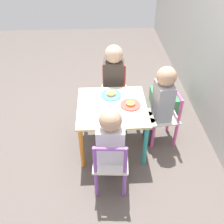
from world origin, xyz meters
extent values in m
plane|color=#5B514C|center=(0.00, 0.00, 0.00)|extent=(6.00, 6.00, 0.00)
cube|color=beige|center=(0.00, 0.00, 0.43)|extent=(0.59, 0.59, 0.02)
cylinder|color=#387AD1|center=(-0.26, -0.26, 0.21)|extent=(0.04, 0.04, 0.42)
cylinder|color=orange|center=(0.26, -0.26, 0.21)|extent=(0.04, 0.04, 0.42)
cylinder|color=green|center=(-0.26, 0.26, 0.21)|extent=(0.04, 0.04, 0.42)
cylinder|color=teal|center=(0.26, 0.26, 0.21)|extent=(0.04, 0.04, 0.42)
cube|color=silver|center=(-0.47, 0.04, 0.28)|extent=(0.28, 0.28, 0.02)
cylinder|color=#DB3D38|center=(-0.37, -0.07, 0.13)|extent=(0.03, 0.03, 0.27)
cylinder|color=#DB3D38|center=(-0.35, 0.14, 0.13)|extent=(0.03, 0.03, 0.27)
cylinder|color=#DB3D38|center=(-0.58, -0.05, 0.13)|extent=(0.03, 0.03, 0.27)
cylinder|color=#DB3D38|center=(-0.56, 0.16, 0.13)|extent=(0.03, 0.03, 0.27)
cylinder|color=#DB3D38|center=(-0.58, -0.05, 0.40)|extent=(0.03, 0.03, 0.25)
cylinder|color=#DB3D38|center=(-0.56, 0.16, 0.40)|extent=(0.03, 0.03, 0.25)
cylinder|color=#DB3D38|center=(-0.57, 0.05, 0.51)|extent=(0.04, 0.21, 0.02)
cube|color=silver|center=(-0.04, 0.47, 0.28)|extent=(0.28, 0.28, 0.02)
cylinder|color=#E5599E|center=(-0.14, 0.35, 0.13)|extent=(0.03, 0.03, 0.27)
cylinder|color=#E5599E|center=(0.08, 0.37, 0.13)|extent=(0.03, 0.03, 0.27)
cylinder|color=#E5599E|center=(-0.15, 0.56, 0.13)|extent=(0.03, 0.03, 0.27)
cylinder|color=#E5599E|center=(0.06, 0.58, 0.13)|extent=(0.03, 0.03, 0.27)
cylinder|color=#E5599E|center=(-0.15, 0.56, 0.40)|extent=(0.03, 0.03, 0.25)
cylinder|color=#E5599E|center=(0.06, 0.58, 0.40)|extent=(0.03, 0.03, 0.25)
cylinder|color=#E5599E|center=(-0.05, 0.57, 0.51)|extent=(0.21, 0.04, 0.02)
cube|color=silver|center=(0.47, -0.03, 0.28)|extent=(0.28, 0.28, 0.02)
cylinder|color=#8E51BC|center=(0.37, 0.08, 0.13)|extent=(0.03, 0.03, 0.27)
cylinder|color=#8E51BC|center=(0.35, -0.13, 0.13)|extent=(0.03, 0.03, 0.27)
cylinder|color=#8E51BC|center=(0.58, 0.06, 0.13)|extent=(0.03, 0.03, 0.27)
cylinder|color=#8E51BC|center=(0.56, -0.15, 0.13)|extent=(0.03, 0.03, 0.27)
cylinder|color=#8E51BC|center=(0.58, 0.06, 0.40)|extent=(0.03, 0.03, 0.25)
cylinder|color=#8E51BC|center=(0.56, -0.15, 0.40)|extent=(0.03, 0.03, 0.25)
cylinder|color=#8E51BC|center=(0.57, -0.04, 0.51)|extent=(0.04, 0.21, 0.02)
cylinder|color=#4C608E|center=(-0.35, -0.02, 0.14)|extent=(0.07, 0.07, 0.28)
cylinder|color=#4C608E|center=(-0.34, 0.08, 0.14)|extent=(0.07, 0.07, 0.28)
cube|color=#423833|center=(-0.45, 0.04, 0.46)|extent=(0.16, 0.21, 0.35)
sphere|color=#DBB293|center=(-0.45, 0.04, 0.71)|extent=(0.17, 0.17, 0.17)
cylinder|color=#38383D|center=(-0.08, 0.34, 0.14)|extent=(0.07, 0.07, 0.28)
cylinder|color=#38383D|center=(0.02, 0.35, 0.14)|extent=(0.07, 0.07, 0.28)
cube|color=#999EA8|center=(-0.04, 0.45, 0.45)|extent=(0.21, 0.16, 0.34)
sphere|color=tan|center=(-0.04, 0.45, 0.70)|extent=(0.17, 0.17, 0.17)
cylinder|color=#38383D|center=(0.35, 0.02, 0.14)|extent=(0.07, 0.07, 0.28)
cylinder|color=#38383D|center=(0.34, -0.08, 0.14)|extent=(0.07, 0.07, 0.28)
cube|color=silver|center=(0.45, -0.03, 0.44)|extent=(0.15, 0.21, 0.31)
sphere|color=tan|center=(0.45, -0.03, 0.66)|extent=(0.16, 0.16, 0.16)
cylinder|color=#4C9EE0|center=(-0.16, 0.00, 0.45)|extent=(0.19, 0.19, 0.01)
cylinder|color=#D6843D|center=(-0.16, 0.00, 0.46)|extent=(0.08, 0.08, 0.02)
cylinder|color=#E54C47|center=(0.00, 0.16, 0.45)|extent=(0.17, 0.17, 0.01)
cylinder|color=#D6843D|center=(0.00, 0.16, 0.46)|extent=(0.08, 0.08, 0.02)
cube|color=#3D8E56|center=(-0.56, 0.61, 0.09)|extent=(0.33, 0.27, 0.17)
camera|label=1|loc=(1.79, -0.09, 1.78)|focal=42.00mm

